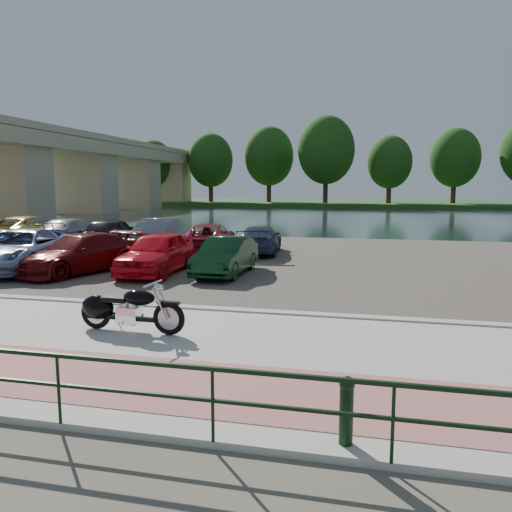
% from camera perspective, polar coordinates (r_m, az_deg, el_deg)
% --- Properties ---
extents(ground, '(200.00, 200.00, 0.00)m').
position_cam_1_polar(ground, '(10.35, -8.68, -9.17)').
color(ground, '#595447').
rests_on(ground, ground).
extents(promenade, '(60.00, 6.00, 0.10)m').
position_cam_1_polar(promenade, '(9.46, -10.96, -10.57)').
color(promenade, '#B0ADA5').
rests_on(promenade, ground).
extents(pink_path, '(60.00, 2.00, 0.01)m').
position_cam_1_polar(pink_path, '(8.18, -15.34, -13.31)').
color(pink_path, '#AD6262').
rests_on(pink_path, promenade).
extents(kerb, '(60.00, 0.30, 0.14)m').
position_cam_1_polar(kerb, '(12.15, -5.18, -6.19)').
color(kerb, '#B0ADA5').
rests_on(kerb, ground).
extents(parking_lot, '(60.00, 18.00, 0.04)m').
position_cam_1_polar(parking_lot, '(20.74, 2.61, -0.39)').
color(parking_lot, '#3F3B33').
rests_on(parking_lot, ground).
extents(river, '(120.00, 40.00, 0.00)m').
position_cam_1_polar(river, '(49.41, 8.76, 4.38)').
color(river, black).
rests_on(river, ground).
extents(far_bank, '(120.00, 24.00, 0.60)m').
position_cam_1_polar(far_bank, '(81.31, 10.50, 5.93)').
color(far_bank, '#25481A').
rests_on(far_bank, ground).
extents(bridge, '(7.00, 56.00, 8.55)m').
position_cam_1_polar(bridge, '(59.43, -19.50, 9.93)').
color(bridge, tan).
rests_on(bridge, ground).
extents(railing, '(24.04, 0.05, 0.90)m').
position_cam_1_polar(railing, '(6.76, -21.73, -12.07)').
color(railing, black).
rests_on(railing, promenade).
extents(far_trees, '(70.25, 10.68, 12.52)m').
position_cam_1_polar(far_trees, '(75.10, 13.80, 11.16)').
color(far_trees, '#392014').
rests_on(far_trees, far_bank).
extents(motorcycle, '(2.33, 0.75, 1.05)m').
position_cam_1_polar(motorcycle, '(10.56, -15.07, -5.86)').
color(motorcycle, black).
rests_on(motorcycle, promenade).
extents(car_2, '(3.38, 5.68, 1.48)m').
position_cam_1_polar(car_2, '(19.69, -25.27, 0.64)').
color(car_2, '#7984B0').
rests_on(car_2, parking_lot).
extents(car_3, '(3.24, 5.00, 1.35)m').
position_cam_1_polar(car_3, '(18.39, -19.53, 0.27)').
color(car_3, '#5B0D0E').
rests_on(car_3, parking_lot).
extents(car_4, '(1.86, 4.29, 1.44)m').
position_cam_1_polar(car_4, '(17.56, -11.29, 0.38)').
color(car_4, red).
rests_on(car_4, parking_lot).
extents(car_5, '(1.41, 3.88, 1.27)m').
position_cam_1_polar(car_5, '(17.04, -3.45, 0.00)').
color(car_5, black).
rests_on(car_5, parking_lot).
extents(car_6, '(3.00, 5.65, 1.51)m').
position_cam_1_polar(car_6, '(27.95, -24.57, 2.67)').
color(car_6, '#AA8E27').
rests_on(car_6, parking_lot).
extents(car_7, '(2.67, 5.10, 1.41)m').
position_cam_1_polar(car_7, '(26.67, -20.48, 2.55)').
color(car_7, '#92939A').
rests_on(car_7, parking_lot).
extents(car_8, '(2.43, 4.70, 1.53)m').
position_cam_1_polar(car_8, '(24.90, -16.21, 2.53)').
color(car_8, black).
rests_on(car_8, parking_lot).
extents(car_9, '(2.07, 4.70, 1.50)m').
position_cam_1_polar(car_9, '(24.20, -10.54, 2.53)').
color(car_9, slate).
rests_on(car_9, parking_lot).
extents(car_10, '(3.10, 5.11, 1.33)m').
position_cam_1_polar(car_10, '(22.56, -5.49, 2.01)').
color(car_10, maroon).
rests_on(car_10, parking_lot).
extents(car_11, '(2.19, 4.44, 1.24)m').
position_cam_1_polar(car_11, '(22.38, 0.42, 1.90)').
color(car_11, navy).
rests_on(car_11, parking_lot).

